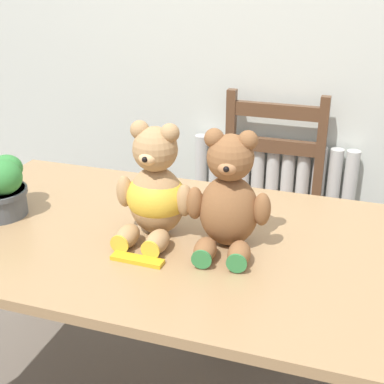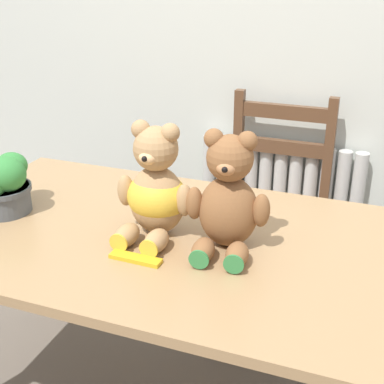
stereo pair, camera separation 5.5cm
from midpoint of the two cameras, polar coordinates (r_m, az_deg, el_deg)
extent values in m
cube|color=silver|center=(2.37, 8.72, 19.27)|extent=(8.00, 0.04, 2.60)
cylinder|color=beige|center=(2.60, 2.39, -1.60)|extent=(0.06, 0.06, 0.72)
cylinder|color=beige|center=(2.58, 3.82, -1.82)|extent=(0.06, 0.06, 0.72)
cylinder|color=beige|center=(2.57, 5.26, -2.05)|extent=(0.06, 0.06, 0.72)
cylinder|color=beige|center=(2.55, 6.73, -2.28)|extent=(0.06, 0.06, 0.72)
cylinder|color=beige|center=(2.54, 8.21, -2.51)|extent=(0.06, 0.06, 0.72)
cylinder|color=beige|center=(2.53, 9.71, -2.74)|extent=(0.06, 0.06, 0.72)
cylinder|color=beige|center=(2.52, 11.22, -2.97)|extent=(0.06, 0.06, 0.72)
cylinder|color=beige|center=(2.51, 12.74, -3.20)|extent=(0.06, 0.06, 0.72)
cylinder|color=beige|center=(2.50, 14.27, -3.43)|extent=(0.06, 0.06, 0.72)
cylinder|color=beige|center=(2.50, 15.81, -3.65)|extent=(0.06, 0.06, 0.72)
cylinder|color=beige|center=(2.50, 17.35, -3.88)|extent=(0.06, 0.06, 0.72)
cube|color=beige|center=(2.69, 9.21, -9.26)|extent=(0.75, 0.10, 0.04)
cube|color=#9E7A51|center=(1.61, -0.43, -5.24)|extent=(1.60, 0.88, 0.03)
cube|color=#9E7A51|center=(2.40, -13.92, -5.24)|extent=(0.06, 0.06, 0.68)
cube|color=brown|center=(2.31, 8.88, -3.64)|extent=(0.44, 0.40, 0.03)
cube|color=brown|center=(2.25, 12.53, -11.34)|extent=(0.04, 0.04, 0.41)
cube|color=brown|center=(2.32, 2.71, -9.59)|extent=(0.04, 0.04, 0.41)
cube|color=brown|center=(2.43, 14.45, -1.31)|extent=(0.04, 0.04, 0.95)
cube|color=brown|center=(2.49, 5.41, 0.02)|extent=(0.04, 0.04, 0.95)
cube|color=brown|center=(2.32, 10.56, 8.40)|extent=(0.36, 0.03, 0.06)
cube|color=brown|center=(2.36, 10.28, 4.76)|extent=(0.36, 0.03, 0.06)
ellipsoid|color=tan|center=(1.59, -2.73, -0.85)|extent=(0.17, 0.15, 0.21)
sphere|color=tan|center=(1.53, -2.85, 4.64)|extent=(0.13, 0.13, 0.13)
sphere|color=tan|center=(1.49, -1.28, 6.33)|extent=(0.06, 0.06, 0.06)
sphere|color=tan|center=(1.53, -4.46, 6.69)|extent=(0.06, 0.06, 0.06)
ellipsoid|color=#E5B279|center=(1.49, -3.63, 3.70)|extent=(0.06, 0.05, 0.04)
sphere|color=black|center=(1.47, -4.02, 3.53)|extent=(0.02, 0.02, 0.02)
ellipsoid|color=tan|center=(1.53, 0.22, -0.89)|extent=(0.05, 0.05, 0.10)
ellipsoid|color=tan|center=(1.60, -6.11, 0.17)|extent=(0.05, 0.05, 0.10)
ellipsoid|color=tan|center=(1.52, -2.77, -5.25)|extent=(0.06, 0.11, 0.06)
cylinder|color=gold|center=(1.48, -3.59, -6.13)|extent=(0.06, 0.01, 0.06)
ellipsoid|color=tan|center=(1.55, -5.93, -4.60)|extent=(0.06, 0.11, 0.06)
cylinder|color=gold|center=(1.51, -6.81, -5.43)|extent=(0.06, 0.01, 0.06)
ellipsoid|color=gold|center=(1.58, -2.74, -0.50)|extent=(0.19, 0.16, 0.15)
ellipsoid|color=brown|center=(1.52, 4.94, -2.07)|extent=(0.18, 0.16, 0.21)
sphere|color=brown|center=(1.46, 5.16, 3.61)|extent=(0.13, 0.13, 0.13)
sphere|color=brown|center=(1.44, 7.05, 5.41)|extent=(0.06, 0.06, 0.06)
sphere|color=brown|center=(1.45, 3.45, 5.72)|extent=(0.06, 0.06, 0.06)
ellipsoid|color=#B2794C|center=(1.42, 4.81, 2.58)|extent=(0.06, 0.06, 0.04)
sphere|color=black|center=(1.39, 4.64, 2.37)|extent=(0.02, 0.02, 0.02)
ellipsoid|color=brown|center=(1.48, 8.47, -1.97)|extent=(0.05, 0.05, 0.10)
ellipsoid|color=brown|center=(1.51, 1.31, -1.20)|extent=(0.05, 0.05, 0.10)
ellipsoid|color=brown|center=(1.45, 5.92, -6.69)|extent=(0.07, 0.11, 0.06)
cylinder|color=#337F42|center=(1.41, 5.59, -7.70)|extent=(0.06, 0.01, 0.06)
ellipsoid|color=brown|center=(1.47, 2.29, -6.26)|extent=(0.07, 0.11, 0.06)
cylinder|color=#337F42|center=(1.43, 1.85, -7.24)|extent=(0.06, 0.01, 0.06)
cylinder|color=#4C5156|center=(1.83, -18.60, -0.70)|extent=(0.17, 0.17, 0.09)
cylinder|color=#4C5156|center=(1.82, -18.75, 0.34)|extent=(0.18, 0.18, 0.02)
ellipsoid|color=#337F38|center=(1.78, -18.41, 1.80)|extent=(0.13, 0.12, 0.11)
ellipsoid|color=#337F38|center=(1.85, -17.88, 2.70)|extent=(0.11, 0.10, 0.09)
cube|color=gold|center=(1.49, -4.97, -7.09)|extent=(0.15, 0.04, 0.01)
camera|label=1|loc=(0.03, -88.96, 0.46)|focal=50.00mm
camera|label=2|loc=(0.03, 91.04, -0.46)|focal=50.00mm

